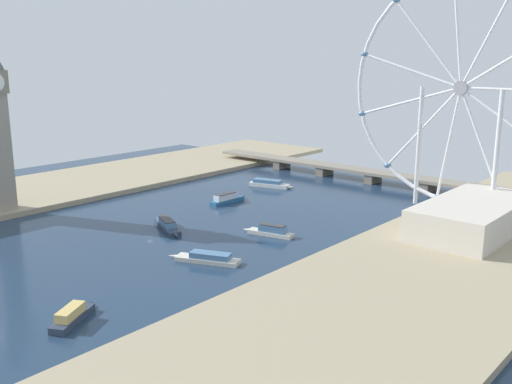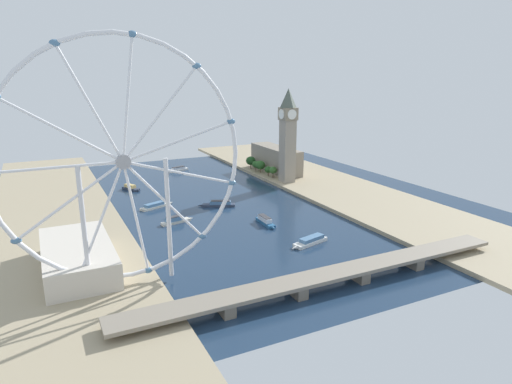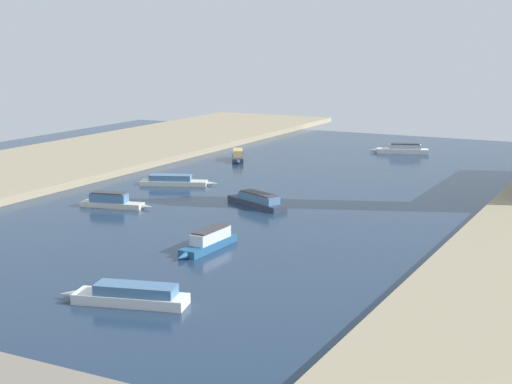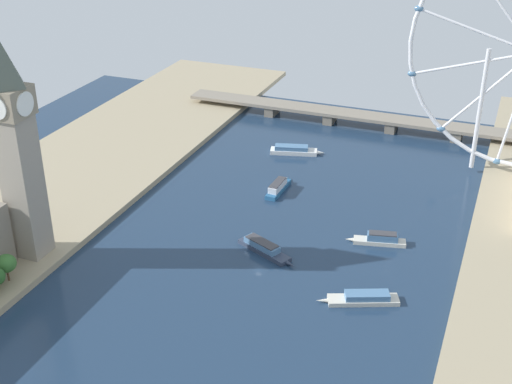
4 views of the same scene
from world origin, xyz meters
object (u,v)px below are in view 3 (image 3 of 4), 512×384
tour_boat_0 (130,295)px  tour_boat_6 (112,201)px  tour_boat_2 (238,156)px  tour_boat_5 (174,181)px  tour_boat_4 (402,149)px  tour_boat_3 (257,200)px  tour_boat_1 (209,241)px

tour_boat_0 → tour_boat_6: size_ratio=1.16×
tour_boat_2 → tour_boat_0: bearing=-6.6°
tour_boat_2 → tour_boat_5: 68.27m
tour_boat_5 → tour_boat_6: 46.15m
tour_boat_4 → tour_boat_6: 183.41m
tour_boat_4 → tour_boat_6: bearing=54.4°
tour_boat_3 → tour_boat_5: size_ratio=0.98×
tour_boat_1 → tour_boat_2: (70.51, -146.09, -0.22)m
tour_boat_1 → tour_boat_4: (5.91, -207.50, -0.29)m
tour_boat_1 → tour_boat_6: (59.84, -32.19, -0.23)m
tour_boat_3 → tour_boat_5: bearing=2.2°
tour_boat_1 → tour_boat_5: size_ratio=0.87×
tour_boat_3 → tour_boat_2: bearing=-33.1°
tour_boat_0 → tour_boat_5: tour_boat_0 is taller
tour_boat_1 → tour_boat_3: tour_boat_1 is taller
tour_boat_3 → tour_boat_0: bearing=126.3°
tour_boat_6 → tour_boat_0: bearing=-62.9°
tour_boat_1 → tour_boat_2: tour_boat_1 is taller
tour_boat_1 → tour_boat_4: 207.58m
tour_boat_4 → tour_boat_1: bearing=73.1°
tour_boat_0 → tour_boat_3: (22.49, -106.93, 0.06)m
tour_boat_5 → tour_boat_6: (-3.74, 45.99, 0.43)m
tour_boat_0 → tour_boat_1: size_ratio=1.14×
tour_boat_0 → tour_boat_6: (68.01, -81.07, 0.15)m
tour_boat_1 → tour_boat_4: size_ratio=0.89×
tour_boat_0 → tour_boat_6: tour_boat_6 is taller
tour_boat_1 → tour_boat_6: tour_boat_1 is taller
tour_boat_0 → tour_boat_5: bearing=-75.9°
tour_boat_4 → tour_boat_5: (57.66, 129.32, -0.37)m
tour_boat_5 → tour_boat_3: bearing=-44.9°
tour_boat_0 → tour_boat_6: bearing=-65.3°
tour_boat_0 → tour_boat_1: 49.56m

